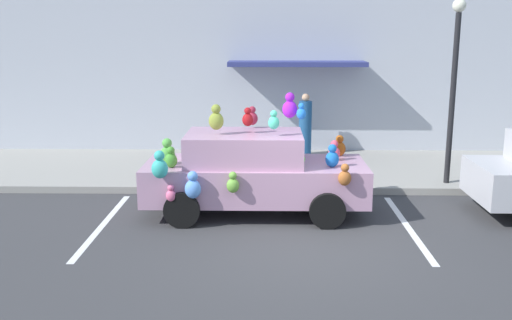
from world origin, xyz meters
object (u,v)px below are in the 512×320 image
street_lamp_post (454,73)px  pedestrian_near_shopfront (305,127)px  plush_covered_car (252,172)px  teddy_bear_on_sidewalk (168,166)px

street_lamp_post → pedestrian_near_shopfront: 4.38m
plush_covered_car → street_lamp_post: bearing=23.0°
plush_covered_car → teddy_bear_on_sidewalk: size_ratio=6.72×
street_lamp_post → plush_covered_car: bearing=-157.0°
teddy_bear_on_sidewalk → pedestrian_near_shopfront: size_ratio=0.37×
plush_covered_car → street_lamp_post: street_lamp_post is taller
teddy_bear_on_sidewalk → street_lamp_post: size_ratio=0.16×
plush_covered_car → teddy_bear_on_sidewalk: bearing=133.2°
teddy_bear_on_sidewalk → pedestrian_near_shopfront: (3.24, 2.54, 0.47)m
street_lamp_post → pedestrian_near_shopfront: size_ratio=2.37×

